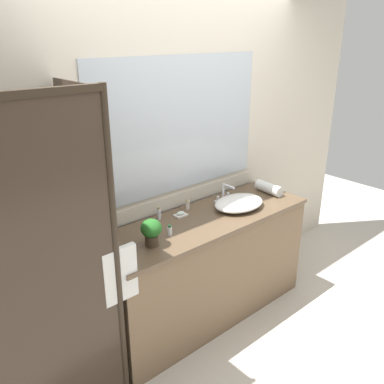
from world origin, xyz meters
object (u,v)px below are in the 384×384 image
object	(u,v)px
sink_basin	(239,203)
rolled_towel_near_edge	(269,188)
faucet	(224,195)
soap_dish	(181,214)
amenity_bottle_body_wash	(188,205)
amenity_bottle_conditioner	(159,214)
potted_plant	(151,231)
amenity_bottle_shampoo	(170,230)

from	to	relation	value
sink_basin	rolled_towel_near_edge	xyz separation A→B (m)	(0.43, 0.04, 0.01)
sink_basin	faucet	distance (m)	0.17
soap_dish	amenity_bottle_body_wash	bearing A→B (deg)	26.45
sink_basin	amenity_bottle_conditioner	size ratio (longest dim) A/B	4.46
sink_basin	potted_plant	size ratio (longest dim) A/B	2.36
soap_dish	amenity_bottle_body_wash	xyz separation A→B (m)	(0.12, 0.06, 0.02)
faucet	soap_dish	distance (m)	0.46
sink_basin	faucet	world-z (taller)	faucet
potted_plant	amenity_bottle_body_wash	distance (m)	0.64
potted_plant	amenity_bottle_body_wash	world-z (taller)	potted_plant
faucet	potted_plant	world-z (taller)	potted_plant
potted_plant	rolled_towel_near_edge	world-z (taller)	potted_plant
potted_plant	rolled_towel_near_edge	xyz separation A→B (m)	(1.33, 0.09, -0.06)
faucet	rolled_towel_near_edge	world-z (taller)	faucet
sink_basin	amenity_bottle_conditioner	world-z (taller)	amenity_bottle_conditioner
sink_basin	amenity_bottle_body_wash	xyz separation A→B (m)	(-0.33, 0.25, -0.00)
amenity_bottle_shampoo	amenity_bottle_body_wash	bearing A→B (deg)	33.99
sink_basin	amenity_bottle_conditioner	xyz separation A→B (m)	(-0.62, 0.25, 0.01)
potted_plant	amenity_bottle_conditioner	bearing A→B (deg)	46.47
amenity_bottle_body_wash	rolled_towel_near_edge	distance (m)	0.79
faucet	soap_dish	size ratio (longest dim) A/B	1.70
faucet	soap_dish	bearing A→B (deg)	178.29
soap_dish	potted_plant	bearing A→B (deg)	-152.19
sink_basin	faucet	size ratio (longest dim) A/B	2.61
soap_dish	amenity_bottle_conditioner	xyz separation A→B (m)	(-0.16, 0.06, 0.03)
sink_basin	soap_dish	xyz separation A→B (m)	(-0.46, 0.18, -0.03)
rolled_towel_near_edge	soap_dish	bearing A→B (deg)	171.04
potted_plant	amenity_bottle_conditioner	size ratio (longest dim) A/B	1.89
faucet	rolled_towel_near_edge	xyz separation A→B (m)	(0.43, -0.13, -0.01)
soap_dish	amenity_bottle_shampoo	distance (m)	0.33
amenity_bottle_conditioner	rolled_towel_near_edge	distance (m)	1.07
soap_dish	amenity_bottle_shampoo	bearing A→B (deg)	-142.80
sink_basin	soap_dish	bearing A→B (deg)	158.07
amenity_bottle_conditioner	rolled_towel_near_edge	xyz separation A→B (m)	(1.05, -0.20, -0.00)
amenity_bottle_body_wash	sink_basin	bearing A→B (deg)	-36.39
potted_plant	rolled_towel_near_edge	size ratio (longest dim) A/B	0.72
soap_dish	rolled_towel_near_edge	xyz separation A→B (m)	(0.89, -0.14, 0.03)
amenity_bottle_conditioner	sink_basin	bearing A→B (deg)	-21.58
soap_dish	amenity_bottle_shampoo	world-z (taller)	amenity_bottle_shampoo
sink_basin	potted_plant	distance (m)	0.90
faucet	potted_plant	distance (m)	0.92
potted_plant	soap_dish	bearing A→B (deg)	27.81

